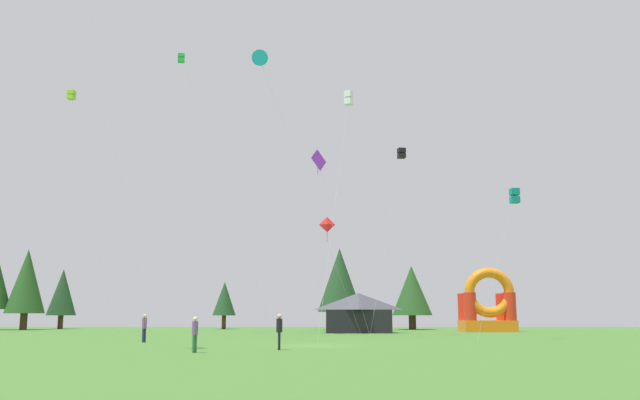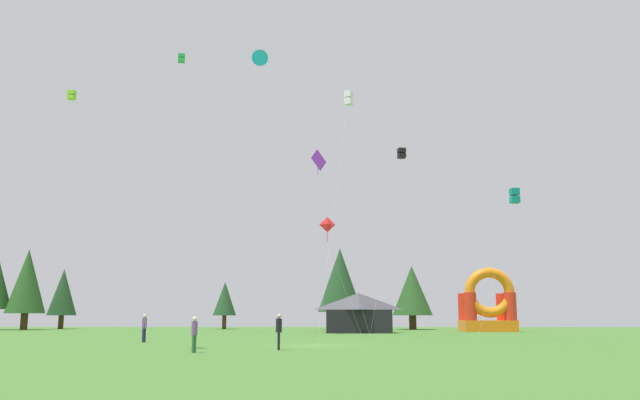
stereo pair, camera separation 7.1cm
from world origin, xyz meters
The scene contains 20 objects.
ground_plane centered at (0.00, 0.00, 0.00)m, with size 120.00×120.00×0.00m, color #3D6B28.
kite_cyan_delta centered at (-6.02, 20.71, 25.97)m, with size 10.42×2.45×26.88m.
kite_purple_diamond centered at (-0.27, 13.06, 13.99)m, with size 4.79×1.32×14.71m.
kite_red_diamond centered at (0.43, 21.20, 9.91)m, with size 1.96×1.52×10.50m.
kite_teal_box centered at (14.63, 9.60, 10.53)m, with size 3.62×0.71×11.10m.
kite_green_box centered at (-14.55, 24.87, 27.66)m, with size 9.97×2.34×28.25m.
kite_lime_box centered at (-27.09, 28.01, 24.94)m, with size 6.41×1.05×25.52m.
kite_black_box centered at (7.19, 18.90, 16.10)m, with size 3.48×1.02×16.61m.
kite_white_box centered at (2.32, 12.36, 19.14)m, with size 2.76×5.06×19.80m.
person_far_side centered at (-5.45, -7.68, 1.00)m, with size 0.39×0.39×1.68m.
person_near_camera centered at (-1.67, -4.98, 1.08)m, with size 0.35×0.35×1.82m.
person_midfield centered at (-11.31, 4.27, 1.08)m, with size 0.42×0.42×1.82m.
inflatable_red_slide centered at (17.50, 33.05, 2.39)m, with size 5.52×4.73×6.74m.
festival_tent centered at (3.45, 27.81, 1.97)m, with size 6.41×4.14×3.93m.
tree_row_1 centered at (-36.30, 40.44, 5.78)m, with size 4.62×4.62×9.68m.
tree_row_2 centered at (-34.05, 45.82, 4.62)m, with size 3.65×3.65×7.62m.
tree_row_3 centered at (-12.97, 45.24, 3.77)m, with size 2.94×2.94×5.91m.
tree_row_4 centered at (1.65, 40.73, 5.87)m, with size 5.29×5.29×9.71m.
tree_row_5 centered at (1.92, 45.99, 5.10)m, with size 3.33×3.33×7.78m.
tree_row_6 centered at (10.53, 43.14, 4.70)m, with size 4.92×4.92×7.75m.
Camera 2 is at (1.36, -39.70, 1.77)m, focal length 37.37 mm.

